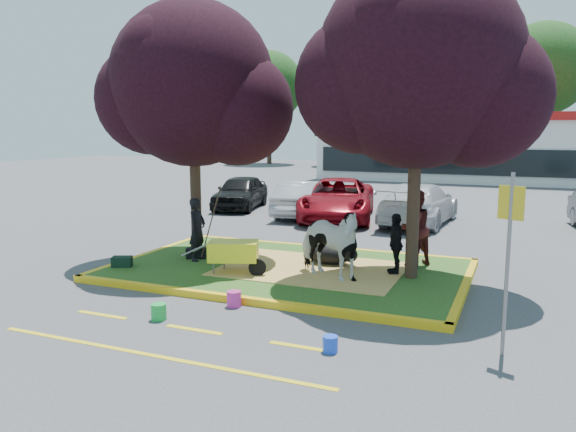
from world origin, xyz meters
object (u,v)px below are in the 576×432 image
at_px(calf, 329,254).
at_px(car_silver, 302,199).
at_px(wheelbarrow, 234,251).
at_px(bucket_blue, 330,344).
at_px(sign_post, 509,243).
at_px(handler, 197,229).
at_px(cow, 328,243).
at_px(car_black, 240,192).
at_px(bucket_pink, 234,299).
at_px(bucket_green, 159,312).

bearing_deg(calf, car_silver, 95.65).
xyz_separation_m(wheelbarrow, bucket_blue, (3.38, -3.15, -0.54)).
xyz_separation_m(wheelbarrow, sign_post, (5.85, -2.22, 1.09)).
bearing_deg(sign_post, handler, -179.31).
height_order(cow, car_silver, cow).
bearing_deg(car_black, bucket_pink, -74.24).
bearing_deg(car_black, bucket_blue, -68.73).
bearing_deg(cow, car_black, 60.51).
bearing_deg(car_black, calf, -62.52).
bearing_deg(car_black, cow, -64.77).
relative_size(sign_post, bucket_green, 9.38).
bearing_deg(sign_post, bucket_pink, -162.47).
relative_size(calf, bucket_green, 3.92).
distance_m(bucket_green, bucket_blue, 3.35).
bearing_deg(bucket_blue, cow, 109.57).
relative_size(bucket_blue, car_black, 0.06).
relative_size(wheelbarrow, car_silver, 0.47).
relative_size(wheelbarrow, bucket_pink, 6.38).
height_order(calf, bucket_blue, calf).
relative_size(sign_post, bucket_blue, 10.89).
distance_m(car_black, car_silver, 3.37).
xyz_separation_m(cow, calf, (-0.40, 1.28, -0.55)).
relative_size(cow, bucket_blue, 7.42).
bearing_deg(bucket_blue, car_silver, 113.30).
relative_size(calf, bucket_pink, 3.80).
bearing_deg(bucket_blue, calf, 109.03).
height_order(wheelbarrow, car_black, car_black).
height_order(calf, sign_post, sign_post).
distance_m(handler, car_black, 10.29).
bearing_deg(calf, car_black, 108.60).
bearing_deg(bucket_pink, bucket_blue, -29.90).
distance_m(calf, wheelbarrow, 2.43).
height_order(sign_post, car_black, sign_post).
bearing_deg(bucket_green, calf, 70.19).
distance_m(bucket_pink, car_black, 13.60).
bearing_deg(cow, bucket_blue, -136.47).
xyz_separation_m(cow, bucket_blue, (1.27, -3.57, -0.83)).
relative_size(calf, car_silver, 0.28).
height_order(bucket_pink, bucket_blue, bucket_pink).
relative_size(bucket_pink, bucket_blue, 1.20).
xyz_separation_m(calf, car_black, (-6.96, 8.66, 0.31)).
bearing_deg(calf, bucket_pink, -122.91).
distance_m(wheelbarrow, bucket_pink, 2.03).
height_order(handler, bucket_green, handler).
height_order(bucket_pink, car_black, car_black).
xyz_separation_m(calf, car_silver, (-3.73, 7.71, 0.29)).
bearing_deg(car_silver, bucket_blue, 105.31).
distance_m(calf, bucket_blue, 5.14).
relative_size(cow, car_black, 0.45).
xyz_separation_m(wheelbarrow, car_black, (-5.26, 10.37, 0.05)).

